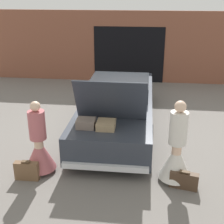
# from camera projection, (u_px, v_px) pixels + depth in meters

# --- Properties ---
(ground_plane) EXTENTS (40.00, 40.00, 0.00)m
(ground_plane) POSITION_uv_depth(u_px,v_px,m) (118.00, 125.00, 8.81)
(ground_plane) COLOR slate
(garage_wall_back) EXTENTS (12.00, 0.14, 2.80)m
(garage_wall_back) POSITION_uv_depth(u_px,v_px,m) (129.00, 47.00, 12.43)
(garage_wall_back) COLOR brown
(garage_wall_back) RESTS_ON ground_plane
(car) EXTENTS (1.89, 5.40, 1.84)m
(car) POSITION_uv_depth(u_px,v_px,m) (118.00, 106.00, 8.61)
(car) COLOR #2D333D
(car) RESTS_ON ground_plane
(person_left) EXTENTS (0.65, 0.65, 1.57)m
(person_left) POSITION_uv_depth(u_px,v_px,m) (39.00, 148.00, 6.43)
(person_left) COLOR beige
(person_left) RESTS_ON ground_plane
(person_right) EXTENTS (0.66, 0.66, 1.70)m
(person_right) POSITION_uv_depth(u_px,v_px,m) (176.00, 154.00, 6.09)
(person_right) COLOR beige
(person_right) RESTS_ON ground_plane
(suitcase_beside_left_person) EXTENTS (0.49, 0.15, 0.42)m
(suitcase_beside_left_person) POSITION_uv_depth(u_px,v_px,m) (27.00, 171.00, 6.27)
(suitcase_beside_left_person) COLOR brown
(suitcase_beside_left_person) RESTS_ON ground_plane
(suitcase_beside_right_person) EXTENTS (0.56, 0.26, 0.38)m
(suitcase_beside_right_person) POSITION_uv_depth(u_px,v_px,m) (184.00, 180.00, 6.00)
(suitcase_beside_right_person) COLOR #473323
(suitcase_beside_right_person) RESTS_ON ground_plane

